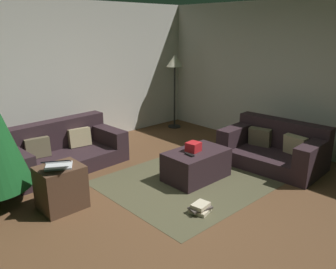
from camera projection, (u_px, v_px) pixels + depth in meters
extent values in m
plane|color=brown|center=(173.00, 212.00, 4.17)|extent=(6.40, 6.40, 0.00)
cube|color=beige|center=(49.00, 77.00, 5.98)|extent=(6.40, 0.12, 2.60)
cube|color=beige|center=(307.00, 79.00, 5.81)|extent=(0.12, 6.40, 2.60)
cube|color=#2D1E23|center=(66.00, 160.00, 5.45)|extent=(1.86, 1.02, 0.24)
cube|color=#2D1E23|center=(53.00, 135.00, 5.58)|extent=(1.83, 0.33, 0.46)
cube|color=#2D1E23|center=(106.00, 135.00, 5.91)|extent=(0.28, 0.95, 0.26)
cube|color=#2D1E23|center=(14.00, 159.00, 4.83)|extent=(0.28, 0.95, 0.26)
cube|color=tan|center=(80.00, 137.00, 5.71)|extent=(0.38, 0.21, 0.31)
cube|color=brown|center=(38.00, 148.00, 5.22)|extent=(0.38, 0.19, 0.31)
cube|color=#2D1E23|center=(271.00, 159.00, 5.50)|extent=(1.03, 1.58, 0.24)
cube|color=#2D1E23|center=(283.00, 134.00, 5.64)|extent=(0.34, 1.54, 0.46)
cube|color=#2D1E23|center=(314.00, 153.00, 5.00)|extent=(0.94, 0.30, 0.31)
cube|color=#2D1E23|center=(238.00, 134.00, 5.84)|extent=(0.94, 0.30, 0.31)
cube|color=tan|center=(295.00, 145.00, 5.32)|extent=(0.19, 0.38, 0.31)
cube|color=brown|center=(260.00, 137.00, 5.72)|extent=(0.23, 0.38, 0.31)
cube|color=#2D1E23|center=(196.00, 165.00, 5.03)|extent=(0.93, 0.58, 0.43)
cube|color=red|center=(193.00, 147.00, 4.93)|extent=(0.21, 0.20, 0.13)
cube|color=black|center=(189.00, 155.00, 4.79)|extent=(0.07, 0.16, 0.02)
sphere|color=green|center=(9.00, 136.00, 4.33)|extent=(0.05, 0.05, 0.05)
cube|color=#4C3323|center=(61.00, 187.00, 4.18)|extent=(0.52, 0.44, 0.54)
cube|color=silver|center=(59.00, 166.00, 4.10)|extent=(0.39, 0.36, 0.02)
cube|color=black|center=(57.00, 162.00, 3.91)|extent=(0.38, 0.35, 0.11)
cube|color=beige|center=(200.00, 210.00, 4.15)|extent=(0.26, 0.26, 0.05)
cube|color=#4C423D|center=(200.00, 208.00, 4.13)|extent=(0.30, 0.21, 0.02)
cube|color=beige|center=(201.00, 205.00, 4.12)|extent=(0.23, 0.19, 0.05)
cylinder|color=black|center=(174.00, 126.00, 7.69)|extent=(0.28, 0.28, 0.02)
cylinder|color=black|center=(175.00, 97.00, 7.50)|extent=(0.04, 0.04, 1.34)
cone|color=beige|center=(175.00, 61.00, 7.26)|extent=(0.36, 0.36, 0.24)
cube|color=#4A4730|center=(196.00, 178.00, 5.09)|extent=(2.60, 2.00, 0.01)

